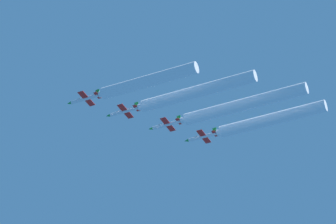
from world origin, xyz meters
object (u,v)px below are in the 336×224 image
jet_lead (84,99)px  jet_third_echelon (166,125)px  jet_second_echelon (123,112)px  jet_fourth_echelon (201,137)px

jet_lead → jet_third_echelon: size_ratio=1.00×
jet_second_echelon → jet_third_echelon: size_ratio=1.00×
jet_second_echelon → jet_third_echelon: bearing=-40.2°
jet_lead → jet_second_echelon: 12.70m
jet_lead → jet_third_echelon: (20.23, -17.89, -2.00)m
jet_second_echelon → jet_third_echelon: jet_second_echelon is taller
jet_lead → jet_second_echelon: jet_lead is taller
jet_lead → jet_third_echelon: jet_lead is taller
jet_second_echelon → jet_third_echelon: 14.40m
jet_second_echelon → jet_fourth_echelon: 26.79m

